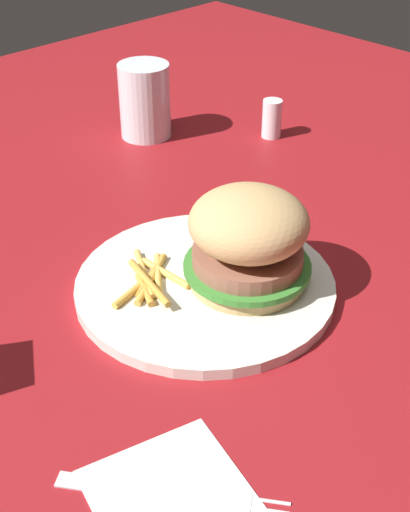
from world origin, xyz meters
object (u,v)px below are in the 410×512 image
plate (205,285)px  drink_glass (145,104)px  sandwich (248,239)px  napkin (171,495)px  fork (173,493)px  fries_pile (150,279)px  salt_shaker (272,119)px

plate → drink_glass: (0.20, 0.33, 0.04)m
sandwich → plate: bearing=136.7°
napkin → fork: fork is taller
sandwich → fork: bearing=-148.8°
plate → fries_pile: (-0.04, 0.04, 0.01)m
fries_pile → fork: (-0.15, -0.20, -0.01)m
fries_pile → napkin: size_ratio=0.91×
fries_pile → salt_shaker: 0.41m
napkin → fork: bearing=-54.1°
fries_pile → napkin: 0.25m
plate → fries_pile: fries_pile is taller
plate → salt_shaker: 0.39m
drink_glass → salt_shaker: (0.13, -0.13, -0.02)m
fork → salt_shaker: (0.52, 0.36, 0.02)m
sandwich → drink_glass: bearing=64.4°
fries_pile → drink_glass: 0.39m
fries_pile → sandwich: bearing=-41.5°
salt_shaker → fries_pile: bearing=-156.0°
sandwich → fries_pile: bearing=138.5°
plate → drink_glass: bearing=58.5°
salt_shaker → fork: bearing=-145.0°
sandwich → fork: size_ratio=0.85×
sandwich → salt_shaker: 0.38m
plate → drink_glass: size_ratio=2.49×
drink_glass → salt_shaker: 0.18m
plate → fork: 0.25m
plate → salt_shaker: bearing=31.4°
fries_pile → fork: 0.25m
sandwich → napkin: bearing=-149.2°
fork → drink_glass: drink_glass is taller
plate → fork: size_ratio=1.75×
drink_glass → plate: bearing=-121.5°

